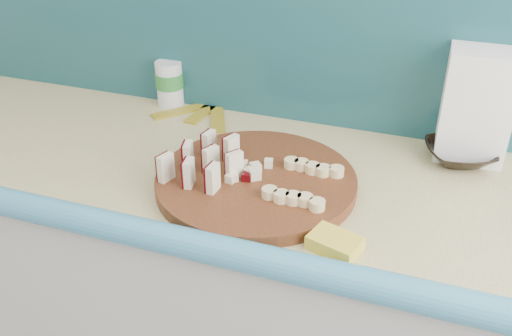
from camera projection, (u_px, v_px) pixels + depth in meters
name	position (u px, v px, depth m)	size (l,w,h in m)	color
kitchen_counter	(200.00, 300.00, 1.58)	(2.20, 0.63, 0.91)	beige
backsplash	(233.00, 20.00, 1.45)	(2.20, 0.02, 0.50)	teal
cutting_board	(256.00, 181.00, 1.23)	(0.43, 0.43, 0.03)	#451F0E
apple_wedges	(205.00, 161.00, 1.22)	(0.15, 0.17, 0.06)	beige
apple_chunks	(244.00, 169.00, 1.22)	(0.06, 0.08, 0.02)	beige
banana_slices	(303.00, 182.00, 1.18)	(0.14, 0.17, 0.02)	beige
brown_bowl	(460.00, 154.00, 1.32)	(0.16, 0.16, 0.04)	black
flour_bag	(477.00, 106.00, 1.29)	(0.15, 0.11, 0.26)	white
canister	(170.00, 83.00, 1.58)	(0.08, 0.08, 0.13)	silver
sponge	(335.00, 243.00, 1.04)	(0.09, 0.06, 0.03)	yellow
banana_peel	(201.00, 113.00, 1.55)	(0.23, 0.20, 0.01)	gold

